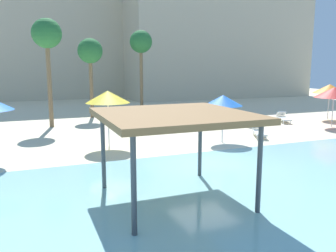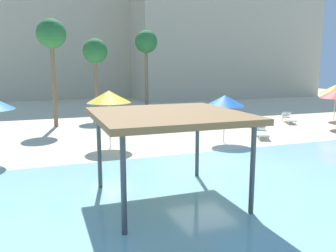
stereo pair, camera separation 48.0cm
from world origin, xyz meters
The scene contains 15 objects.
ground_plane centered at (0.00, 0.00, 0.00)m, with size 80.00×80.00×0.00m, color beige.
lagoon_water centered at (0.00, -5.25, 0.02)m, with size 44.00×13.50×0.04m, color #8CC6CC.
shade_pavilion centered at (-2.80, -3.39, 2.53)m, with size 4.25×4.25×2.70m.
beach_umbrella_yellow_0 centered at (-3.11, 4.31, 2.53)m, with size 2.18×2.18×2.83m.
beach_umbrella_blue_1 centered at (2.77, 3.21, 2.24)m, with size 2.05×2.05×2.52m.
beach_umbrella_red_3 centered at (11.88, 4.50, 2.31)m, with size 2.49×2.49×2.65m.
beach_umbrella_orange_4 centered at (14.26, 7.14, 2.33)m, with size 2.42×2.42×2.66m.
lounge_chair_0 centered at (6.72, 7.27, 0.33)m, with size 0.82×1.95×0.74m.
lounge_chair_1 centered at (5.50, 3.70, 0.33)m, with size 1.39×1.96×0.74m.
lounge_chair_3 centered at (10.34, 7.44, 0.33)m, with size 1.29×1.98×0.74m.
palm_tree_0 centered at (2.41, 16.30, 5.83)m, with size 1.90×1.90×6.97m.
palm_tree_1 centered at (-2.13, 14.82, 5.00)m, with size 1.90×1.90×6.09m.
palm_tree_2 centered at (-5.40, 11.45, 5.87)m, with size 1.90×1.90×7.02m.
hotel_block_0 centered at (-1.71, 36.42, 10.11)m, with size 21.16×11.84×20.22m, color beige.
hotel_block_1 centered at (16.45, 29.72, 8.59)m, with size 23.74×11.73×17.19m, color beige.
Camera 1 is at (-6.74, -12.76, 4.07)m, focal length 37.47 mm.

